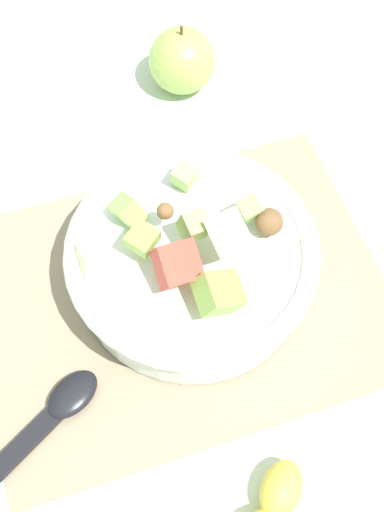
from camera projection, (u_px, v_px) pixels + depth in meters
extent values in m
plane|color=silver|center=(181.00, 296.00, 0.71)|extent=(2.40, 2.40, 0.00)
cube|color=gray|center=(181.00, 295.00, 0.71)|extent=(0.42, 0.32, 0.01)
cylinder|color=white|center=(192.00, 265.00, 0.69)|extent=(0.23, 0.23, 0.06)
torus|color=white|center=(192.00, 250.00, 0.67)|extent=(0.25, 0.25, 0.02)
sphere|color=brown|center=(269.00, 222.00, 0.66)|extent=(0.04, 0.04, 0.04)
cube|color=#93C160|center=(194.00, 226.00, 0.64)|extent=(0.03, 0.03, 0.04)
cube|color=#BC3828|center=(177.00, 265.00, 0.62)|extent=(0.04, 0.05, 0.05)
sphere|color=brown|center=(165.00, 211.00, 0.65)|extent=(0.02, 0.03, 0.03)
cube|color=#8CB74C|center=(142.00, 239.00, 0.64)|extent=(0.04, 0.04, 0.02)
cube|color=beige|center=(229.00, 234.00, 0.63)|extent=(0.04, 0.05, 0.05)
cube|color=#93C160|center=(128.00, 211.00, 0.67)|extent=(0.04, 0.04, 0.04)
cube|color=#A3CC6B|center=(185.00, 176.00, 0.69)|extent=(0.03, 0.04, 0.03)
cube|color=beige|center=(94.00, 259.00, 0.65)|extent=(0.03, 0.04, 0.04)
cube|color=#93C160|center=(251.00, 208.00, 0.66)|extent=(0.03, 0.03, 0.04)
cube|color=#8CB74C|center=(219.00, 293.00, 0.61)|extent=(0.04, 0.04, 0.05)
ellipsoid|color=black|center=(73.00, 394.00, 0.65)|extent=(0.07, 0.06, 0.01)
sphere|color=#9EC656|center=(182.00, 61.00, 0.83)|extent=(0.08, 0.08, 0.08)
cylinder|color=brown|center=(182.00, 30.00, 0.79)|extent=(0.00, 0.00, 0.01)
ellipsoid|color=yellow|center=(281.00, 490.00, 0.60)|extent=(0.06, 0.06, 0.04)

